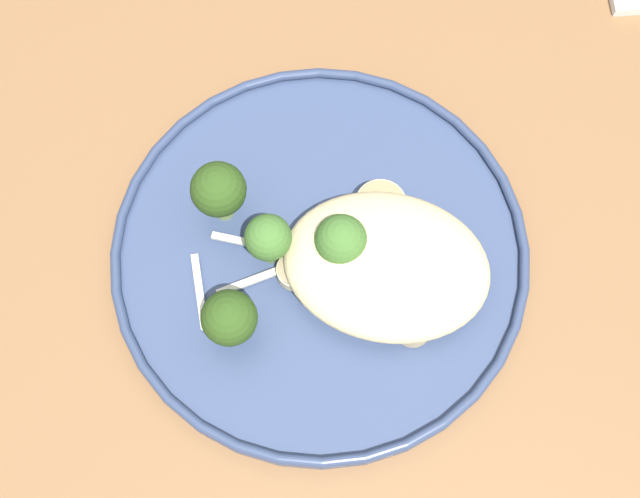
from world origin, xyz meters
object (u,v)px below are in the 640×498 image
seared_scallop_left_edge (380,206)px  seared_scallop_on_noodles (363,275)px  seared_scallop_tiny_bay (413,327)px  seared_scallop_center_golden (295,271)px  dinner_plate (320,254)px  broccoli_floret_split_head (229,318)px  seared_scallop_half_hidden (403,289)px  seared_scallop_rear_pale (423,240)px  broccoli_floret_right_tilted (218,192)px  broccoli_floret_tall_stalk (268,239)px  broccoli_floret_front_edge (341,241)px  seared_scallop_front_small (391,245)px

seared_scallop_left_edge → seared_scallop_on_noodles: 0.05m
seared_scallop_left_edge → seared_scallop_tiny_bay: bearing=113.8°
seared_scallop_center_golden → seared_scallop_left_edge: seared_scallop_left_edge is taller
dinner_plate → broccoli_floret_split_head: broccoli_floret_split_head is taller
seared_scallop_half_hidden → seared_scallop_rear_pale: bearing=-102.7°
seared_scallop_tiny_bay → broccoli_floret_right_tilted: size_ratio=0.43×
seared_scallop_center_golden → broccoli_floret_tall_stalk: 0.03m
seared_scallop_tiny_bay → broccoli_floret_tall_stalk: size_ratio=0.47×
seared_scallop_half_hidden → broccoli_floret_right_tilted: 0.14m
seared_scallop_tiny_bay → seared_scallop_half_hidden: bearing=-66.1°
seared_scallop_half_hidden → seared_scallop_on_noodles: bearing=-9.3°
seared_scallop_center_golden → broccoli_floret_front_edge: (-0.03, -0.02, 0.02)m
broccoli_floret_split_head → seared_scallop_rear_pale: bearing=-144.2°
seared_scallop_rear_pale → seared_scallop_half_hidden: bearing=77.3°
seared_scallop_left_edge → seared_scallop_rear_pale: size_ratio=1.09×
seared_scallop_tiny_bay → broccoli_floret_tall_stalk: broccoli_floret_tall_stalk is taller
seared_scallop_half_hidden → seared_scallop_on_noodles: same height
dinner_plate → seared_scallop_on_noodles: 0.04m
seared_scallop_on_noodles → seared_scallop_front_small: bearing=-122.8°
broccoli_floret_split_head → broccoli_floret_front_edge: bearing=-133.5°
seared_scallop_center_golden → broccoli_floret_split_head: bearing=53.6°
dinner_plate → seared_scallop_left_edge: bearing=-133.1°
dinner_plate → broccoli_floret_tall_stalk: bearing=13.6°
seared_scallop_front_small → seared_scallop_tiny_bay: bearing=113.6°
seared_scallop_front_small → seared_scallop_on_noodles: (0.02, 0.02, -0.00)m
broccoli_floret_tall_stalk → broccoli_floret_front_edge: size_ratio=1.03×
seared_scallop_front_small → seared_scallop_left_edge: (0.01, -0.03, -0.00)m
seared_scallop_center_golden → seared_scallop_half_hidden: same height
seared_scallop_half_hidden → broccoli_floret_front_edge: (0.05, -0.02, 0.02)m
broccoli_floret_right_tilted → seared_scallop_half_hidden: bearing=165.1°
seared_scallop_center_golden → seared_scallop_half_hidden: 0.07m
seared_scallop_front_small → seared_scallop_rear_pale: bearing=-159.8°
dinner_plate → broccoli_floret_split_head: (0.05, 0.06, 0.03)m
seared_scallop_rear_pale → broccoli_floret_front_edge: broccoli_floret_front_edge is taller
seared_scallop_rear_pale → broccoli_floret_front_edge: (0.05, 0.02, 0.02)m
seared_scallop_center_golden → seared_scallop_rear_pale: seared_scallop_rear_pale is taller
seared_scallop_half_hidden → broccoli_floret_split_head: 0.12m
seared_scallop_front_small → seared_scallop_rear_pale: 0.02m
seared_scallop_rear_pale → seared_scallop_on_noodles: (0.04, 0.03, -0.00)m
seared_scallop_center_golden → seared_scallop_tiny_bay: size_ratio=1.00×
seared_scallop_left_edge → broccoli_floret_split_head: bearing=51.1°
seared_scallop_on_noodles → broccoli_floret_front_edge: broccoli_floret_front_edge is taller
seared_scallop_tiny_bay → seared_scallop_rear_pale: (0.00, -0.06, -0.00)m
seared_scallop_rear_pale → broccoli_floret_tall_stalk: size_ratio=0.60×
broccoli_floret_tall_stalk → dinner_plate: bearing=-166.4°
seared_scallop_tiny_bay → seared_scallop_left_edge: same height
seared_scallop_left_edge → seared_scallop_rear_pale: bearing=149.6°
seared_scallop_tiny_bay → seared_scallop_rear_pale: seared_scallop_tiny_bay is taller
seared_scallop_center_golden → seared_scallop_left_edge: 0.08m
seared_scallop_center_golden → broccoli_floret_tall_stalk: broccoli_floret_tall_stalk is taller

